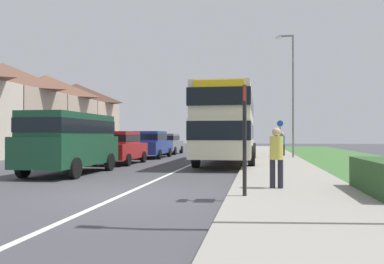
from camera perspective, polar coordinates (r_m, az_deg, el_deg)
The scene contains 14 objects.
ground_plane at distance 9.79m, azimuth -10.33°, elevation -9.12°, with size 120.00×120.00×0.00m, color #424247.
lane_marking_centre at distance 17.48m, azimuth -1.34°, elevation -5.29°, with size 0.14×60.00×0.01m, color silver.
pavement_near_side at distance 15.20m, azimuth 13.00°, elevation -5.79°, with size 3.20×68.00×0.12m, color gray.
double_decker_bus at distance 20.53m, azimuth 5.30°, elevation 1.41°, with size 2.80×10.59×3.70m.
parked_van_dark_green at distance 15.55m, azimuth -17.29°, elevation -0.88°, with size 2.11×5.03×2.29m.
parked_car_red at distance 20.24m, azimuth -10.50°, elevation -2.04°, with size 1.89×4.12×1.67m.
parked_car_blue at distance 25.39m, azimuth -6.05°, elevation -1.66°, with size 2.01×4.48×1.72m.
parked_car_grey at distance 30.49m, azimuth -3.70°, elevation -1.57°, with size 1.97×4.14×1.59m.
pedestrian_at_stop at distance 10.27m, azimuth 12.19°, elevation -3.25°, with size 0.34×0.34×1.67m.
pedestrian_walking_away at distance 26.45m, azimuth 13.00°, elevation -1.53°, with size 0.34×0.34×1.67m.
bus_stop_sign at distance 8.84m, azimuth 7.66°, elevation -0.05°, with size 0.09×0.52×2.60m.
cycle_route_sign at distance 28.48m, azimuth 12.71°, elevation -0.54°, with size 0.44×0.08×2.52m.
street_lamp_mid at distance 24.94m, azimuth 14.27°, elevation 6.22°, with size 1.14×0.20×7.64m.
house_terrace_far_side at distance 34.17m, azimuth -23.06°, elevation 2.78°, with size 7.24×23.34×6.77m.
Camera 1 is at (3.29, -9.11, 1.48)m, focal length 36.63 mm.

